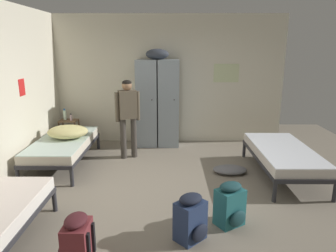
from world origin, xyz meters
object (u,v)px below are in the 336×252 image
(locker_bank, at_px, (158,101))
(clothes_pile_grey, at_px, (230,170))
(shelf_unit, at_px, (69,130))
(bed_left_rear, at_px, (63,145))
(backpack_maroon, at_px, (77,242))
(bed_right, at_px, (283,154))
(water_bottle, at_px, (65,115))
(backpack_teal, at_px, (230,205))
(bedding_heap, at_px, (68,132))
(lotion_bottle, at_px, (71,117))
(person_traveler, at_px, (128,112))
(backpack_navy, at_px, (191,219))

(locker_bank, distance_m, clothes_pile_grey, 2.25)
(shelf_unit, relative_size, bed_left_rear, 0.30)
(backpack_maroon, bearing_deg, bed_right, 38.66)
(water_bottle, xyz_separation_m, backpack_teal, (3.00, -3.15, -0.42))
(water_bottle, bearing_deg, clothes_pile_grey, -25.23)
(bedding_heap, bearing_deg, lotion_bottle, 103.99)
(bedding_heap, bearing_deg, bed_right, -8.69)
(bed_left_rear, relative_size, backpack_maroon, 3.45)
(shelf_unit, bearing_deg, clothes_pile_grey, -25.49)
(backpack_teal, bearing_deg, shelf_unit, 133.00)
(water_bottle, relative_size, clothes_pile_grey, 0.42)
(bed_left_rear, bearing_deg, shelf_unit, 102.26)
(bed_right, height_order, bedding_heap, bedding_heap)
(shelf_unit, xyz_separation_m, water_bottle, (-0.08, 0.02, 0.34))
(locker_bank, bearing_deg, shelf_unit, -177.88)
(backpack_maroon, bearing_deg, water_bottle, 109.22)
(bed_left_rear, distance_m, person_traveler, 1.32)
(backpack_navy, bearing_deg, backpack_maroon, -159.45)
(bedding_heap, bearing_deg, water_bottle, 110.52)
(bedding_heap, xyz_separation_m, backpack_navy, (2.10, -2.38, -0.34))
(bedding_heap, xyz_separation_m, lotion_bottle, (-0.25, 1.02, 0.03))
(backpack_navy, distance_m, clothes_pile_grey, 2.07)
(lotion_bottle, bearing_deg, bed_left_rear, -80.79)
(bedding_heap, relative_size, backpack_navy, 1.32)
(bedding_heap, height_order, backpack_navy, bedding_heap)
(locker_bank, relative_size, person_traveler, 1.37)
(bed_right, xyz_separation_m, clothes_pile_grey, (-0.85, 0.10, -0.32))
(backpack_navy, bearing_deg, shelf_unit, 125.19)
(water_bottle, relative_size, backpack_teal, 0.45)
(person_traveler, distance_m, backpack_maroon, 3.18)
(person_traveler, height_order, backpack_maroon, person_traveler)
(shelf_unit, distance_m, person_traveler, 1.68)
(lotion_bottle, distance_m, backpack_maroon, 4.04)
(locker_bank, height_order, bed_left_rear, locker_bank)
(shelf_unit, xyz_separation_m, backpack_navy, (2.43, -3.44, -0.09))
(bedding_heap, relative_size, backpack_maroon, 1.32)
(bedding_heap, relative_size, water_bottle, 2.97)
(bedding_heap, relative_size, clothes_pile_grey, 1.26)
(lotion_bottle, distance_m, clothes_pile_grey, 3.54)
(bed_right, relative_size, clothes_pile_grey, 3.29)
(lotion_bottle, bearing_deg, backpack_teal, -47.32)
(shelf_unit, relative_size, lotion_bottle, 3.69)
(shelf_unit, xyz_separation_m, clothes_pile_grey, (3.22, -1.54, -0.28))
(lotion_bottle, height_order, backpack_navy, lotion_bottle)
(backpack_teal, distance_m, backpack_navy, 0.58)
(locker_bank, relative_size, bed_right, 1.09)
(bed_right, relative_size, water_bottle, 7.74)
(clothes_pile_grey, bearing_deg, lotion_bottle, 154.61)
(water_bottle, xyz_separation_m, backpack_navy, (2.51, -3.46, -0.42))
(backpack_teal, bearing_deg, lotion_bottle, 132.68)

